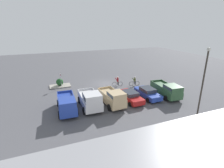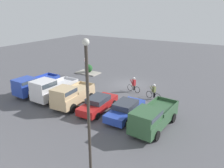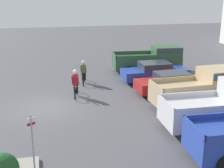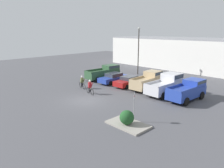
{
  "view_description": "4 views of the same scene",
  "coord_description": "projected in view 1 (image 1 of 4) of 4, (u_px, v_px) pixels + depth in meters",
  "views": [
    {
      "loc": [
        9.44,
        27.39,
        9.92
      ],
      "look_at": [
        0.17,
        3.82,
        1.2
      ],
      "focal_mm": 28.0,
      "sensor_mm": 36.0,
      "label": 1
    },
    {
      "loc": [
        -11.51,
        23.43,
        9.17
      ],
      "look_at": [
        0.17,
        3.82,
        1.2
      ],
      "focal_mm": 35.0,
      "sensor_mm": 36.0,
      "label": 2
    },
    {
      "loc": [
        17.17,
        -0.05,
        6.52
      ],
      "look_at": [
        0.17,
        3.82,
        1.2
      ],
      "focal_mm": 50.0,
      "sensor_mm": 36.0,
      "label": 3
    },
    {
      "loc": [
        18.18,
        -13.69,
        7.49
      ],
      "look_at": [
        0.17,
        3.82,
        1.2
      ],
      "focal_mm": 35.0,
      "sensor_mm": 36.0,
      "label": 4
    }
  ],
  "objects": [
    {
      "name": "cyclist_0",
      "position": [
        117.0,
        81.0,
        29.2
      ],
      "size": [
        1.77,
        0.54,
        1.77
      ],
      "color": "black",
      "rests_on": "ground_plane"
    },
    {
      "name": "shrub",
      "position": [
        60.0,
        82.0,
        29.2
      ],
      "size": [
        1.16,
        1.16,
        1.16
      ],
      "color": "#1E4C23",
      "rests_on": "curb_island"
    },
    {
      "name": "pickup_truck_0",
      "position": [
        167.0,
        90.0,
        24.84
      ],
      "size": [
        2.5,
        5.56,
        2.08
      ],
      "color": "#2D5133",
      "rests_on": "ground_plane"
    },
    {
      "name": "lamppost",
      "position": [
        203.0,
        81.0,
        17.51
      ],
      "size": [
        0.36,
        0.36,
        7.84
      ],
      "color": "#2D2823",
      "rests_on": "ground_plane"
    },
    {
      "name": "pickup_truck_2",
      "position": [
        90.0,
        100.0,
        21.19
      ],
      "size": [
        2.4,
        5.18,
        2.39
      ],
      "color": "silver",
      "rests_on": "ground_plane"
    },
    {
      "name": "sedan_1",
      "position": [
        130.0,
        96.0,
        23.58
      ],
      "size": [
        2.06,
        4.78,
        1.38
      ],
      "color": "maroon",
      "rests_on": "ground_plane"
    },
    {
      "name": "pickup_truck_3",
      "position": [
        67.0,
        104.0,
        20.37
      ],
      "size": [
        2.35,
        5.26,
        2.11
      ],
      "color": "#233D9E",
      "rests_on": "ground_plane"
    },
    {
      "name": "curb_island",
      "position": [
        60.0,
        86.0,
        29.27
      ],
      "size": [
        3.37,
        2.03,
        0.15
      ],
      "primitive_type": "cube",
      "color": "gray",
      "rests_on": "ground_plane"
    },
    {
      "name": "sedan_0",
      "position": [
        147.0,
        93.0,
        24.68
      ],
      "size": [
        2.02,
        4.78,
        1.44
      ],
      "color": "#233D9E",
      "rests_on": "ground_plane"
    },
    {
      "name": "fire_lane_sign",
      "position": [
        61.0,
        79.0,
        28.06
      ],
      "size": [
        0.16,
        0.28,
        2.55
      ],
      "color": "#9E9EA3",
      "rests_on": "ground_plane"
    },
    {
      "name": "pickup_truck_1",
      "position": [
        113.0,
        97.0,
        21.98
      ],
      "size": [
        2.39,
        4.97,
        2.24
      ],
      "color": "tan",
      "rests_on": "ground_plane"
    },
    {
      "name": "ground_plane",
      "position": [
        105.0,
        84.0,
        30.59
      ],
      "size": [
        80.0,
        80.0,
        0.0
      ],
      "primitive_type": "plane",
      "color": "#4C4C51"
    },
    {
      "name": "cyclist_1",
      "position": [
        134.0,
        81.0,
        29.38
      ],
      "size": [
        1.79,
        0.54,
        1.71
      ],
      "color": "black",
      "rests_on": "ground_plane"
    }
  ]
}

